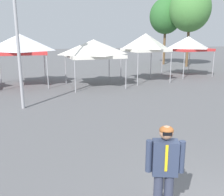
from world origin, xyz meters
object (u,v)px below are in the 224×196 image
object	(u,v)px
light_pole_near_lift	(15,5)
tree_behind_tents_right	(190,9)
canopy_tent_right_of_center	(146,42)
canopy_tent_left_of_center	(94,49)
tree_behind_tents_center	(166,16)
person_foreground	(165,168)
canopy_tent_behind_left	(188,44)
canopy_tent_center	(20,44)

from	to	relation	value
light_pole_near_lift	tree_behind_tents_right	bearing A→B (deg)	34.07
light_pole_near_lift	tree_behind_tents_right	distance (m)	21.10
canopy_tent_right_of_center	tree_behind_tents_right	size ratio (longest dim) A/B	0.41
canopy_tent_left_of_center	tree_behind_tents_center	world-z (taller)	tree_behind_tents_center
canopy_tent_right_of_center	person_foreground	xyz separation A→B (m)	(-6.43, -13.22, -1.77)
canopy_tent_right_of_center	light_pole_near_lift	distance (m)	9.90
person_foreground	light_pole_near_lift	size ratio (longest dim) A/B	0.23
canopy_tent_behind_left	tree_behind_tents_center	distance (m)	9.59
canopy_tent_center	person_foreground	bearing A→B (deg)	-82.13
canopy_tent_left_of_center	canopy_tent_behind_left	size ratio (longest dim) A/B	1.05
canopy_tent_right_of_center	tree_behind_tents_center	distance (m)	12.93
canopy_tent_center	tree_behind_tents_right	size ratio (longest dim) A/B	0.40
person_foreground	tree_behind_tents_right	bearing A→B (deg)	53.13
light_pole_near_lift	tree_behind_tents_right	size ratio (longest dim) A/B	0.93
canopy_tent_right_of_center	light_pole_near_lift	xyz separation A→B (m)	(-8.58, -4.64, 1.66)
canopy_tent_left_of_center	person_foreground	world-z (taller)	canopy_tent_left_of_center
canopy_tent_left_of_center	tree_behind_tents_right	bearing A→B (deg)	30.68
canopy_tent_center	tree_behind_tents_right	world-z (taller)	tree_behind_tents_right
canopy_tent_right_of_center	tree_behind_tents_center	xyz separation A→B (m)	(7.68, 10.04, 2.72)
tree_behind_tents_right	canopy_tent_center	bearing A→B (deg)	-161.05
canopy_tent_behind_left	person_foreground	world-z (taller)	canopy_tent_behind_left
canopy_tent_center	canopy_tent_left_of_center	bearing A→B (deg)	-20.64
canopy_tent_left_of_center	tree_behind_tents_center	size ratio (longest dim) A/B	0.45
tree_behind_tents_right	person_foreground	bearing A→B (deg)	-126.87
tree_behind_tents_center	tree_behind_tents_right	distance (m)	3.16
canopy_tent_right_of_center	canopy_tent_behind_left	xyz separation A→B (m)	(4.65, 1.40, -0.15)
canopy_tent_left_of_center	canopy_tent_center	bearing A→B (deg)	159.36
canopy_tent_center	canopy_tent_right_of_center	world-z (taller)	canopy_tent_right_of_center
canopy_tent_right_of_center	light_pole_near_lift	size ratio (longest dim) A/B	0.44
canopy_tent_right_of_center	canopy_tent_behind_left	size ratio (longest dim) A/B	1.06
canopy_tent_behind_left	light_pole_near_lift	world-z (taller)	light_pole_near_lift
canopy_tent_left_of_center	canopy_tent_right_of_center	distance (m)	4.02
light_pole_near_lift	tree_behind_tents_right	world-z (taller)	tree_behind_tents_right
canopy_tent_center	canopy_tent_left_of_center	world-z (taller)	canopy_tent_center
canopy_tent_behind_left	tree_behind_tents_center	size ratio (longest dim) A/B	0.43
canopy_tent_behind_left	tree_behind_tents_center	xyz separation A→B (m)	(3.03, 8.64, 2.87)
canopy_tent_left_of_center	canopy_tent_behind_left	distance (m)	8.83
canopy_tent_right_of_center	tree_behind_tents_center	size ratio (longest dim) A/B	0.45
person_foreground	light_pole_near_lift	world-z (taller)	light_pole_near_lift
tree_behind_tents_right	canopy_tent_right_of_center	bearing A→B (deg)	-141.04
person_foreground	light_pole_near_lift	xyz separation A→B (m)	(-2.15, 8.59, 3.44)
canopy_tent_center	canopy_tent_behind_left	size ratio (longest dim) A/B	1.04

